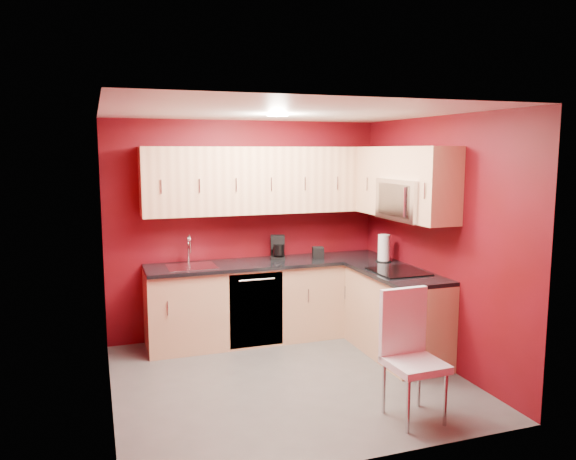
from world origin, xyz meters
TOP-DOWN VIEW (x-y plane):
  - floor at (0.00, 0.00)m, footprint 3.20×3.20m
  - ceiling at (0.00, 0.00)m, footprint 3.20×3.20m
  - wall_back at (0.00, 1.50)m, footprint 3.20×0.00m
  - wall_front at (0.00, -1.50)m, footprint 3.20×0.00m
  - wall_left at (-1.60, 0.00)m, footprint 0.00×3.00m
  - wall_right at (1.60, 0.00)m, footprint 0.00×3.00m
  - base_cabinets_back at (0.20, 1.20)m, footprint 2.80×0.60m
  - base_cabinets_right at (1.30, 0.25)m, footprint 0.60×1.30m
  - countertop_back at (0.20, 1.19)m, footprint 2.80×0.63m
  - countertop_right at (1.29, 0.23)m, footprint 0.63×1.27m
  - upper_cabinets_back at (0.20, 1.32)m, footprint 2.80×0.35m
  - upper_cabinets_right at (1.42, 0.44)m, footprint 0.35×1.55m
  - microwave at (1.39, 0.20)m, footprint 0.42×0.76m
  - cooktop at (1.28, 0.20)m, footprint 0.50×0.55m
  - sink at (-0.70, 1.20)m, footprint 0.52×0.42m
  - dishwasher_front at (-0.05, 0.91)m, footprint 0.60×0.02m
  - downlight at (0.00, 0.30)m, footprint 0.20×0.20m
  - coffee_maker at (0.32, 1.29)m, footprint 0.22×0.25m
  - napkin_holder at (0.77, 1.15)m, footprint 0.15×0.15m
  - paper_towel at (1.41, 0.75)m, footprint 0.19×0.19m
  - dining_chair at (0.70, -1.08)m, footprint 0.44×0.45m

SIDE VIEW (x-z plane):
  - floor at x=0.00m, z-range 0.00..0.00m
  - base_cabinets_back at x=0.20m, z-range 0.00..0.87m
  - base_cabinets_right at x=1.30m, z-range 0.00..0.87m
  - dishwasher_front at x=-0.05m, z-range 0.03..0.84m
  - dining_chair at x=0.70m, z-range 0.00..1.04m
  - countertop_back at x=0.20m, z-range 0.87..0.91m
  - countertop_right at x=1.29m, z-range 0.87..0.91m
  - cooktop at x=1.28m, z-range 0.91..0.92m
  - sink at x=-0.70m, z-range 0.77..1.12m
  - napkin_holder at x=0.77m, z-range 0.91..1.05m
  - coffee_maker at x=0.32m, z-range 0.91..1.18m
  - paper_towel at x=1.41m, z-range 0.91..1.22m
  - wall_back at x=0.00m, z-range -0.35..2.85m
  - wall_front at x=0.00m, z-range -0.35..2.85m
  - wall_left at x=-1.60m, z-range -0.25..2.75m
  - wall_right at x=1.60m, z-range -0.25..2.75m
  - microwave at x=1.39m, z-range 1.45..1.87m
  - upper_cabinets_back at x=0.20m, z-range 1.45..2.20m
  - upper_cabinets_right at x=1.42m, z-range 1.51..2.26m
  - downlight at x=0.00m, z-range 2.48..2.49m
  - ceiling at x=0.00m, z-range 2.50..2.50m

